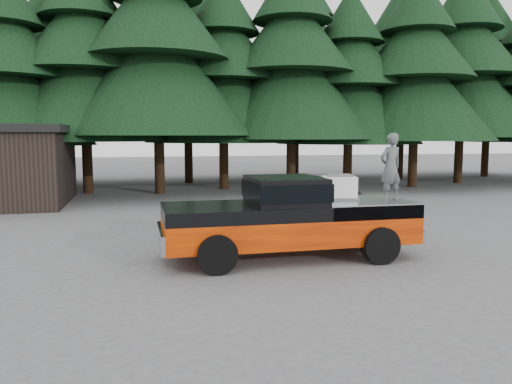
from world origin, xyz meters
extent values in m
plane|color=#4E4E50|center=(0.00, 0.00, 0.00)|extent=(120.00, 120.00, 0.00)
cube|color=black|center=(1.23, 0.30, 1.62)|extent=(1.66, 1.90, 0.59)
cube|color=white|center=(2.66, 0.52, 1.60)|extent=(0.91, 0.80, 0.54)
imported|color=#4D5253|center=(3.71, -0.05, 2.13)|extent=(0.65, 0.50, 1.60)
imported|color=black|center=(4.69, 5.20, 0.59)|extent=(1.96, 4.20, 1.19)
camera|label=1|loc=(-2.10, -10.70, 2.86)|focal=35.00mm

